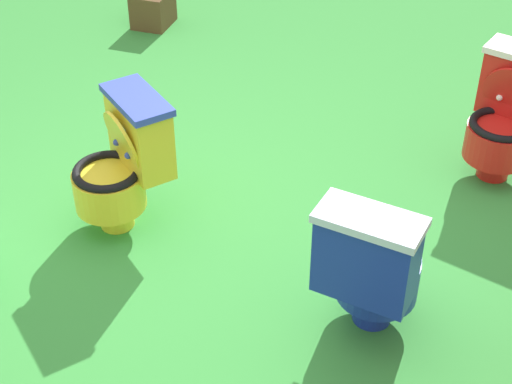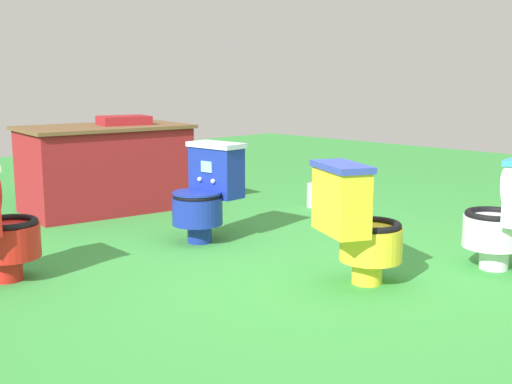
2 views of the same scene
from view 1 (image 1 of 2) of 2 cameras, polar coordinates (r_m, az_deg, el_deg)
The scene contains 5 objects.
ground at distance 4.13m, azimuth -4.34°, elevation -3.20°, with size 14.00×14.00×0.00m, color green.
toilet_blue at distance 3.42m, azimuth 8.48°, elevation -5.43°, with size 0.51×0.45×0.73m.
toilet_yellow at distance 4.06m, azimuth -9.60°, elevation 2.13°, with size 0.62×0.58×0.73m.
toilet_red at distance 4.62m, azimuth 17.87°, elevation 5.40°, with size 0.52×0.45×0.73m.
small_crate at distance 6.34m, azimuth -7.50°, elevation 13.06°, with size 0.31×0.27×0.26m, color brown.
Camera 1 is at (2.53, 1.91, 2.64)m, focal length 55.09 mm.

